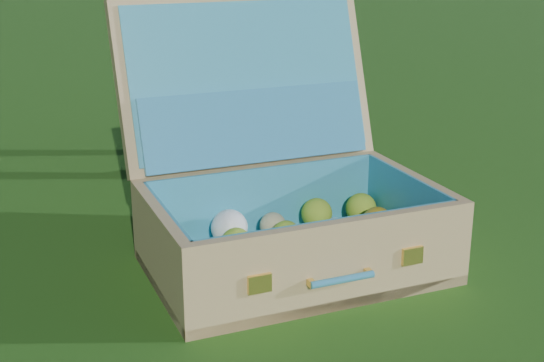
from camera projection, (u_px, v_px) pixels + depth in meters
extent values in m
plane|color=#215114|center=(274.00, 308.00, 1.50)|extent=(60.00, 60.00, 0.00)
cube|color=tan|center=(294.00, 265.00, 1.66)|extent=(0.70, 0.55, 0.02)
cube|color=tan|center=(336.00, 266.00, 1.46)|extent=(0.60, 0.17, 0.18)
cube|color=tan|center=(261.00, 203.00, 1.80)|extent=(0.60, 0.17, 0.18)
cube|color=tan|center=(161.00, 252.00, 1.53)|extent=(0.11, 0.36, 0.18)
cube|color=tan|center=(412.00, 213.00, 1.74)|extent=(0.11, 0.36, 0.18)
cube|color=teal|center=(294.00, 259.00, 1.65)|extent=(0.64, 0.49, 0.01)
cube|color=teal|center=(332.00, 258.00, 1.47)|extent=(0.55, 0.15, 0.16)
cube|color=teal|center=(264.00, 200.00, 1.79)|extent=(0.55, 0.15, 0.16)
cube|color=teal|center=(167.00, 246.00, 1.53)|extent=(0.10, 0.36, 0.16)
cube|color=teal|center=(407.00, 209.00, 1.73)|extent=(0.10, 0.36, 0.16)
cube|color=tan|center=(246.00, 80.00, 1.80)|extent=(0.64, 0.32, 0.40)
cube|color=teal|center=(249.00, 78.00, 1.78)|extent=(0.58, 0.27, 0.35)
cube|color=teal|center=(256.00, 126.00, 1.77)|extent=(0.55, 0.21, 0.17)
cube|color=#F2C659|center=(260.00, 284.00, 1.39)|extent=(0.05, 0.02, 0.04)
cube|color=#F2C659|center=(412.00, 256.00, 1.51)|extent=(0.05, 0.02, 0.04)
cylinder|color=teal|center=(342.00, 280.00, 1.44)|extent=(0.13, 0.05, 0.01)
cube|color=#F2C659|center=(311.00, 283.00, 1.43)|extent=(0.02, 0.02, 0.01)
cube|color=#F2C659|center=(369.00, 273.00, 1.47)|extent=(0.02, 0.02, 0.01)
sphere|color=#B10E1D|center=(216.00, 291.00, 1.45)|extent=(0.05, 0.05, 0.05)
sphere|color=beige|center=(267.00, 275.00, 1.47)|extent=(0.09, 0.09, 0.09)
sphere|color=orange|center=(322.00, 269.00, 1.52)|extent=(0.07, 0.07, 0.07)
sphere|color=white|center=(364.00, 254.00, 1.57)|extent=(0.08, 0.08, 0.08)
sphere|color=orange|center=(421.00, 248.00, 1.63)|extent=(0.06, 0.06, 0.06)
sphere|color=#B10E1D|center=(201.00, 270.00, 1.53)|extent=(0.05, 0.05, 0.05)
sphere|color=#B48D18|center=(247.00, 262.00, 1.56)|extent=(0.06, 0.06, 0.06)
sphere|color=#A9CA31|center=(307.00, 251.00, 1.61)|extent=(0.07, 0.07, 0.07)
sphere|color=#0D1645|center=(349.00, 244.00, 1.63)|extent=(0.07, 0.07, 0.07)
sphere|color=#0D1645|center=(396.00, 235.00, 1.69)|extent=(0.06, 0.06, 0.06)
sphere|color=#A9CA31|center=(181.00, 253.00, 1.59)|extent=(0.07, 0.07, 0.07)
sphere|color=#A9CA31|center=(236.00, 243.00, 1.65)|extent=(0.07, 0.07, 0.07)
sphere|color=#A9CA31|center=(286.00, 235.00, 1.69)|extent=(0.07, 0.07, 0.07)
sphere|color=white|center=(336.00, 231.00, 1.72)|extent=(0.06, 0.06, 0.06)
sphere|color=#B48D18|center=(377.00, 222.00, 1.76)|extent=(0.07, 0.07, 0.07)
sphere|color=orange|center=(170.00, 239.00, 1.68)|extent=(0.06, 0.06, 0.06)
sphere|color=white|center=(229.00, 228.00, 1.71)|extent=(0.08, 0.08, 0.08)
sphere|color=beige|center=(273.00, 225.00, 1.75)|extent=(0.06, 0.06, 0.06)
sphere|color=#A9CA31|center=(317.00, 213.00, 1.81)|extent=(0.07, 0.07, 0.07)
sphere|color=#A9CA31|center=(361.00, 208.00, 1.84)|extent=(0.07, 0.07, 0.07)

